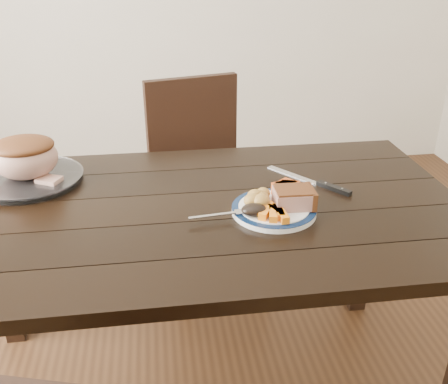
{
  "coord_description": "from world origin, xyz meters",
  "views": [
    {
      "loc": [
        -0.1,
        -1.3,
        1.44
      ],
      "look_at": [
        0.08,
        -0.02,
        0.8
      ],
      "focal_mm": 40.0,
      "sensor_mm": 36.0,
      "label": 1
    }
  ],
  "objects": [
    {
      "name": "pumpkin_wedges",
      "position": [
        0.27,
        -0.01,
        0.79
      ],
      "size": [
        0.09,
        0.09,
        0.04
      ],
      "color": "#F9561B",
      "rests_on": "dinner_plate"
    },
    {
      "name": "chair_far",
      "position": [
        0.09,
        0.74,
        0.52
      ],
      "size": [
        0.51,
        0.52,
        0.93
      ],
      "rotation": [
        0.0,
        0.0,
        3.39
      ],
      "color": "black",
      "rests_on": "ground"
    },
    {
      "name": "dark_mushroom",
      "position": [
        0.15,
        -0.11,
        0.79
      ],
      "size": [
        0.07,
        0.05,
        0.03
      ],
      "primitive_type": "ellipsoid",
      "color": "black",
      "rests_on": "dinner_plate"
    },
    {
      "name": "plate_rim",
      "position": [
        0.22,
        -0.07,
        0.77
      ],
      "size": [
        0.24,
        0.24,
        0.02
      ],
      "primitive_type": "torus",
      "color": "#0B1D3B",
      "rests_on": "dinner_plate"
    },
    {
      "name": "pork_slice",
      "position": [
        0.27,
        -0.08,
        0.79
      ],
      "size": [
        0.11,
        0.09,
        0.05
      ],
      "primitive_type": "cube",
      "rotation": [
        0.0,
        0.0,
        -0.04
      ],
      "color": "tan",
      "rests_on": "dinner_plate"
    },
    {
      "name": "carving_knife",
      "position": [
        0.41,
        0.08,
        0.76
      ],
      "size": [
        0.21,
        0.27,
        0.01
      ],
      "rotation": [
        0.0,
        0.0,
        -0.91
      ],
      "color": "silver",
      "rests_on": "dining_table"
    },
    {
      "name": "roast_joint",
      "position": [
        -0.52,
        0.24,
        0.83
      ],
      "size": [
        0.21,
        0.18,
        0.13
      ],
      "primitive_type": "ellipsoid",
      "color": "tan",
      "rests_on": "serving_platter"
    },
    {
      "name": "carrot_batons",
      "position": [
        0.21,
        -0.13,
        0.78
      ],
      "size": [
        0.08,
        0.11,
        0.02
      ],
      "color": "orange",
      "rests_on": "dinner_plate"
    },
    {
      "name": "dinner_plate",
      "position": [
        0.22,
        -0.07,
        0.76
      ],
      "size": [
        0.24,
        0.24,
        0.02
      ],
      "primitive_type": "cylinder",
      "color": "white",
      "rests_on": "dining_table"
    },
    {
      "name": "roasted_potatoes",
      "position": [
        0.17,
        -0.05,
        0.79
      ],
      "size": [
        0.09,
        0.1,
        0.04
      ],
      "color": "gold",
      "rests_on": "dinner_plate"
    },
    {
      "name": "fork",
      "position": [
        0.07,
        -0.1,
        0.77
      ],
      "size": [
        0.18,
        0.04,
        0.0
      ],
      "rotation": [
        0.0,
        0.0,
        0.11
      ],
      "color": "silver",
      "rests_on": "dinner_plate"
    },
    {
      "name": "dining_table",
      "position": [
        -0.0,
        0.0,
        0.66
      ],
      "size": [
        1.6,
        0.91,
        0.75
      ],
      "rotation": [
        0.0,
        0.0,
        -0.0
      ],
      "color": "black",
      "rests_on": "ground"
    },
    {
      "name": "cut_slice",
      "position": [
        -0.45,
        0.19,
        0.78
      ],
      "size": [
        0.09,
        0.08,
        0.02
      ],
      "primitive_type": "cube",
      "rotation": [
        0.0,
        0.0,
        -0.45
      ],
      "color": "tan",
      "rests_on": "serving_platter"
    },
    {
      "name": "serving_platter",
      "position": [
        -0.52,
        0.24,
        0.76
      ],
      "size": [
        0.34,
        0.34,
        0.02
      ],
      "primitive_type": "cylinder",
      "color": "white",
      "rests_on": "dining_table"
    }
  ]
}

